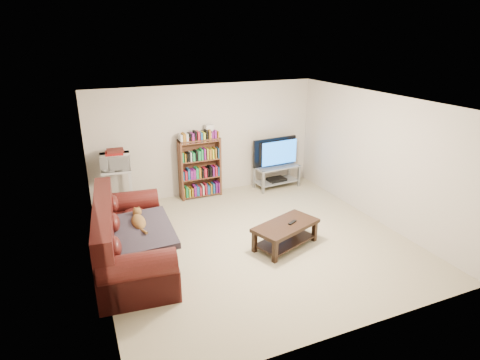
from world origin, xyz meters
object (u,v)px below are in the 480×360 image
sofa (127,243)px  tv_stand (277,173)px  bookshelf (200,167)px  coffee_table (286,231)px

sofa → tv_stand: bearing=34.6°
tv_stand → sofa: bearing=-156.1°
sofa → tv_stand: size_ratio=2.37×
bookshelf → tv_stand: bearing=-5.9°
tv_stand → bookshelf: (-1.79, 0.17, 0.32)m
sofa → bookshelf: (1.88, 2.19, 0.31)m
sofa → coffee_table: 2.55m
coffee_table → bookshelf: (-0.63, 2.67, 0.38)m
coffee_table → tv_stand: bearing=44.9°
sofa → bookshelf: size_ratio=1.96×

